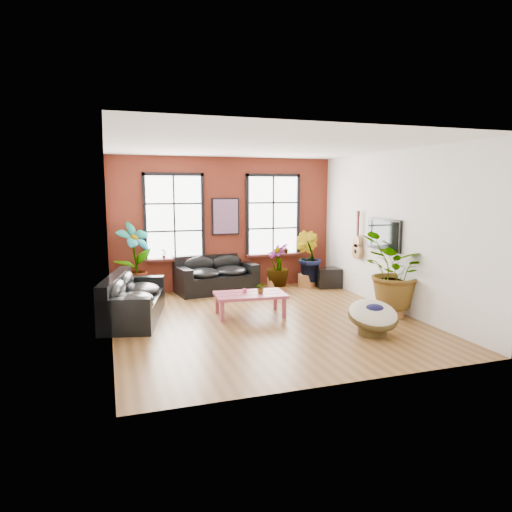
{
  "coord_description": "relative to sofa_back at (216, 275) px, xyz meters",
  "views": [
    {
      "loc": [
        -3.01,
        -8.55,
        2.66
      ],
      "look_at": [
        0.0,
        0.6,
        1.25
      ],
      "focal_mm": 32.0,
      "sensor_mm": 36.0,
      "label": 1
    }
  ],
  "objects": [
    {
      "name": "floor_plant_mid",
      "position": [
        1.55,
        -0.47,
        0.26
      ],
      "size": [
        0.75,
        0.75,
        1.1
      ],
      "primitive_type": "imported",
      "rotation": [
        0.0,
        0.0,
        4.97
      ],
      "color": "#174F15",
      "rests_on": "ground"
    },
    {
      "name": "tv_wall_unit",
      "position": [
        3.28,
        -2.34,
        1.11
      ],
      "size": [
        0.13,
        1.86,
        1.2
      ],
      "color": "black",
      "rests_on": "room"
    },
    {
      "name": "papasan_chair",
      "position": [
        1.92,
        -4.44,
        -0.07
      ],
      "size": [
        1.05,
        1.06,
        0.69
      ],
      "rotation": [
        0.0,
        0.0,
        -0.15
      ],
      "color": "#403317",
      "rests_on": "ground"
    },
    {
      "name": "poster",
      "position": [
        0.35,
        0.25,
        1.52
      ],
      "size": [
        0.74,
        0.06,
        0.98
      ],
      "color": "black",
      "rests_on": "room"
    },
    {
      "name": "pot_back_right",
      "position": [
        2.53,
        -0.19,
        -0.25
      ],
      "size": [
        0.55,
        0.55,
        0.35
      ],
      "rotation": [
        0.0,
        0.0,
        -0.16
      ],
      "color": "#9F6534",
      "rests_on": "ground"
    },
    {
      "name": "sill_plant_right",
      "position": [
        2.05,
        0.2,
        0.61
      ],
      "size": [
        0.19,
        0.19,
        0.27
      ],
      "primitive_type": "imported",
      "rotation": [
        0.0,
        0.0,
        3.49
      ],
      "color": "#174F15",
      "rests_on": "room"
    },
    {
      "name": "coffee_table",
      "position": [
        0.17,
        -2.47,
        -0.01
      ],
      "size": [
        1.54,
        0.96,
        0.57
      ],
      "rotation": [
        0.0,
        0.0,
        -0.08
      ],
      "color": "#91344A",
      "rests_on": "ground"
    },
    {
      "name": "pot_back_left",
      "position": [
        -2.01,
        -0.09,
        -0.24
      ],
      "size": [
        0.62,
        0.62,
        0.37
      ],
      "rotation": [
        0.0,
        0.0,
        0.25
      ],
      "color": "#9F6534",
      "rests_on": "ground"
    },
    {
      "name": "table_plant",
      "position": [
        0.39,
        -2.55,
        0.17
      ],
      "size": [
        0.24,
        0.21,
        0.25
      ],
      "primitive_type": "imported",
      "rotation": [
        0.0,
        0.0,
        0.1
      ],
      "color": "#174F15",
      "rests_on": "coffee_table"
    },
    {
      "name": "room",
      "position": [
        0.35,
        -2.79,
        1.32
      ],
      "size": [
        6.04,
        6.54,
        3.54
      ],
      "color": "brown",
      "rests_on": "ground"
    },
    {
      "name": "pot_mid",
      "position": [
        1.53,
        -0.43,
        -0.26
      ],
      "size": [
        0.57,
        0.57,
        0.35
      ],
      "rotation": [
        0.0,
        0.0,
        0.23
      ],
      "color": "#9F6534",
      "rests_on": "ground"
    },
    {
      "name": "floor_plant_back_right",
      "position": [
        2.56,
        -0.16,
        0.41
      ],
      "size": [
        0.9,
        0.96,
        1.38
      ],
      "primitive_type": "imported",
      "rotation": [
        0.0,
        0.0,
        2.07
      ],
      "color": "#174F15",
      "rests_on": "ground"
    },
    {
      "name": "sill_plant_left",
      "position": [
        -1.3,
        0.2,
        0.61
      ],
      "size": [
        0.17,
        0.17,
        0.27
      ],
      "primitive_type": "imported",
      "rotation": [
        0.0,
        0.0,
        0.79
      ],
      "color": "#174F15",
      "rests_on": "room"
    },
    {
      "name": "sofa_left",
      "position": [
        -2.25,
        -2.02,
        -0.01
      ],
      "size": [
        1.49,
        2.51,
        0.93
      ],
      "rotation": [
        0.0,
        0.0,
        1.35
      ],
      "color": "black",
      "rests_on": "ground"
    },
    {
      "name": "floor_plant_right_wall",
      "position": [
        3.02,
        -3.49,
        0.53
      ],
      "size": [
        1.9,
        1.84,
        1.6
      ],
      "primitive_type": "imported",
      "rotation": [
        0.0,
        0.0,
        3.74
      ],
      "color": "#174F15",
      "rests_on": "ground"
    },
    {
      "name": "media_box",
      "position": [
        3.05,
        -0.46,
        -0.16
      ],
      "size": [
        0.71,
        0.62,
        0.53
      ],
      "rotation": [
        0.0,
        0.0,
        -0.14
      ],
      "color": "black",
      "rests_on": "ground"
    },
    {
      "name": "sofa_back",
      "position": [
        0.0,
        0.0,
        0.0
      ],
      "size": [
        2.19,
        1.29,
        0.95
      ],
      "rotation": [
        0.0,
        0.0,
        0.14
      ],
      "color": "black",
      "rests_on": "ground"
    },
    {
      "name": "pot_right_wall",
      "position": [
        3.03,
        -3.45,
        -0.24
      ],
      "size": [
        0.52,
        0.52,
        0.37
      ],
      "rotation": [
        0.0,
        0.0,
        -0.02
      ],
      "color": "#9F6534",
      "rests_on": "ground"
    },
    {
      "name": "floor_plant_back_left",
      "position": [
        -2.04,
        -0.12,
        0.59
      ],
      "size": [
        1.1,
        1.01,
        1.74
      ],
      "primitive_type": "imported",
      "rotation": [
        0.0,
        0.0,
        0.55
      ],
      "color": "#174F15",
      "rests_on": "ground"
    }
  ]
}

